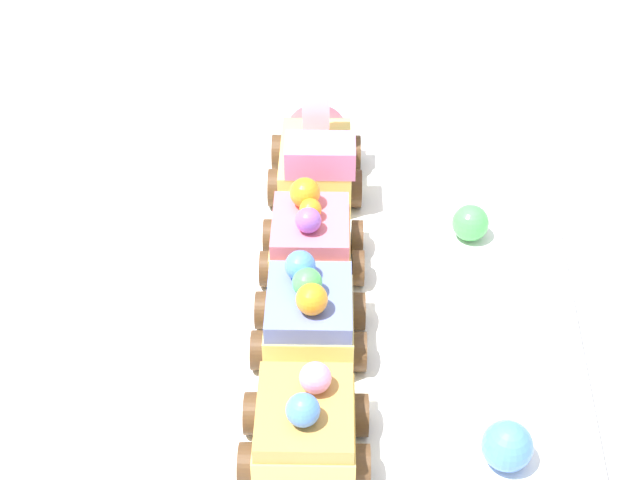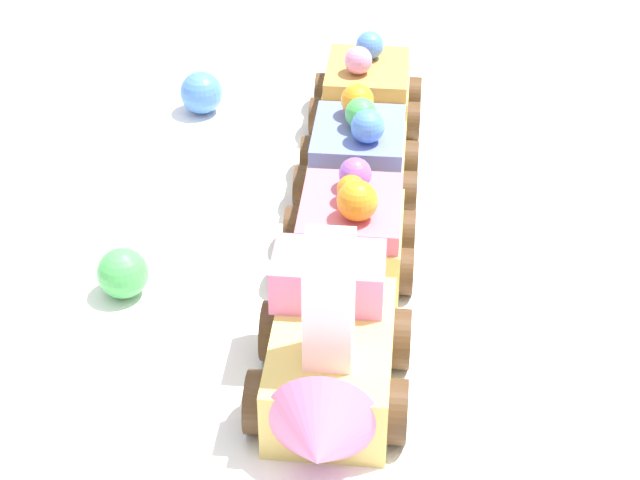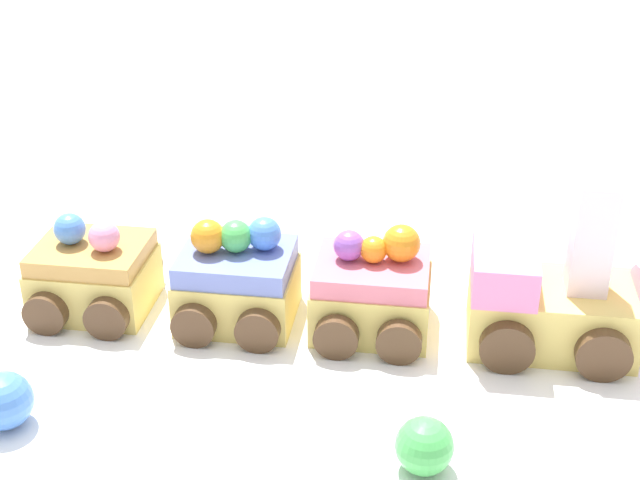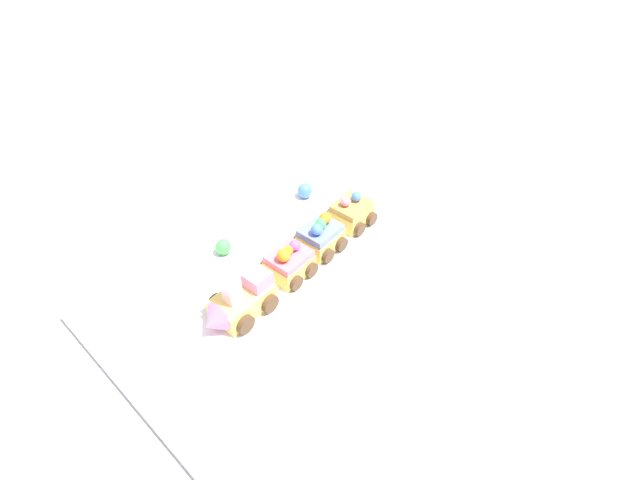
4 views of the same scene
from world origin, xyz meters
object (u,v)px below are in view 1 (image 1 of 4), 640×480
cake_car_strawberry (312,240)px  cake_car_blueberry (309,317)px  cake_car_caramel (305,429)px  gumball_blue (507,446)px  cake_train_locomotive (316,152)px  gumball_green (470,223)px

cake_car_strawberry → cake_car_blueberry: same height
cake_car_strawberry → cake_car_caramel: cake_car_strawberry is taller
cake_car_caramel → gumball_blue: cake_car_caramel is taller
cake_train_locomotive → cake_car_strawberry: bearing=179.8°
cake_train_locomotive → cake_car_strawberry: (-0.11, -0.01, -0.00)m
cake_car_strawberry → cake_car_blueberry: bearing=-179.8°
cake_car_strawberry → gumball_blue: size_ratio=2.62×
cake_car_strawberry → gumball_green: size_ratio=2.80×
gumball_green → cake_train_locomotive: bearing=61.8°
cake_car_strawberry → gumball_green: cake_car_strawberry is taller
cake_car_caramel → gumball_blue: bearing=-92.1°
cake_car_blueberry → gumball_green: 0.17m
cake_car_caramel → cake_train_locomotive: bearing=0.0°
cake_train_locomotive → cake_car_blueberry: size_ratio=1.54×
gumball_green → gumball_blue: size_ratio=0.94×
cake_train_locomotive → gumball_green: cake_train_locomotive is taller
cake_car_strawberry → cake_car_caramel: size_ratio=1.00×
cake_train_locomotive → cake_car_caramel: cake_train_locomotive is taller
cake_car_strawberry → gumball_blue: bearing=-146.3°
cake_train_locomotive → cake_car_strawberry: cake_train_locomotive is taller
cake_car_strawberry → cake_car_caramel: bearing=-179.8°
cake_train_locomotive → cake_car_caramel: 0.28m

